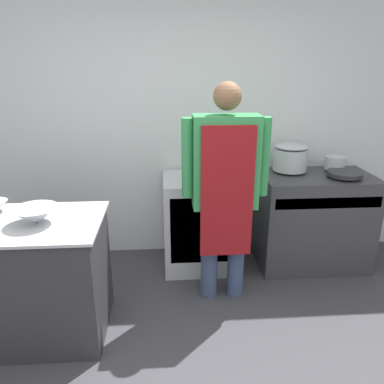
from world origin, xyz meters
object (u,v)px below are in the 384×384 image
stove (312,220)px  mixing_bowl (36,216)px  fridge_unit (201,222)px  stock_pot (290,157)px  saute_pan (345,174)px  sauce_pot (335,163)px  person_cook (225,182)px

stove → mixing_bowl: mixing_bowl is taller
fridge_unit → mixing_bowl: size_ratio=2.94×
stove → stock_pot: size_ratio=3.28×
saute_pan → sauce_pot: (0.00, 0.22, 0.04)m
stock_pot → mixing_bowl: bearing=-153.8°
fridge_unit → person_cook: size_ratio=0.50×
mixing_bowl → person_cook: bearing=16.4°
saute_pan → sauce_pot: 0.23m
saute_pan → person_cook: bearing=-161.3°
stock_pot → sauce_pot: stock_pot is taller
stock_pot → saute_pan: (0.44, -0.22, -0.11)m
sauce_pot → mixing_bowl: bearing=-158.0°
fridge_unit → sauce_pot: size_ratio=4.74×
person_cook → sauce_pot: bearing=27.9°
stove → stock_pot: bearing=154.4°
person_cook → stove: bearing=27.8°
fridge_unit → saute_pan: size_ratio=2.87×
mixing_bowl → stove: bearing=21.4°
fridge_unit → stock_pot: 1.05m
person_cook → mixing_bowl: bearing=-163.6°
fridge_unit → sauce_pot: 1.40m
stove → sauce_pot: 0.59m
mixing_bowl → stock_pot: (2.04, 1.00, 0.12)m
fridge_unit → person_cook: person_cook is taller
stove → fridge_unit: stove is taller
fridge_unit → mixing_bowl: mixing_bowl is taller
mixing_bowl → stock_pot: 2.28m
stove → person_cook: 1.21m
person_cook → stock_pot: 0.94m
mixing_bowl → saute_pan: 2.60m
sauce_pot → stock_pot: bearing=-180.0°
stock_pot → sauce_pot: (0.44, 0.00, -0.07)m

